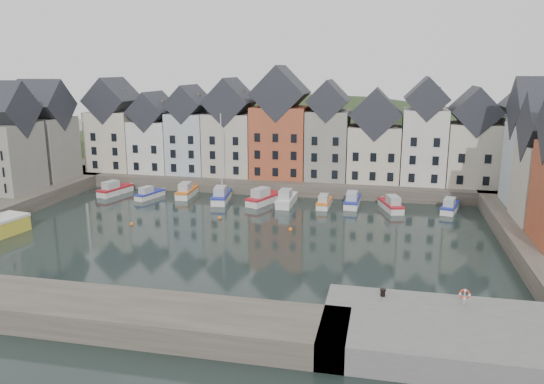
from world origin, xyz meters
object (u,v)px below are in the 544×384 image
(boat_d, at_px, (221,196))
(mooring_bollard, at_px, (383,292))
(boat_a, at_px, (114,190))
(life_ring_post, at_px, (465,295))

(boat_d, xyz_separation_m, mooring_bollard, (23.89, -33.61, 1.46))
(boat_a, relative_size, life_ring_post, 5.17)
(boat_a, distance_m, boat_d, 17.73)
(mooring_bollard, bearing_deg, life_ring_post, -3.51)
(life_ring_post, bearing_deg, boat_d, 131.30)
(boat_d, xyz_separation_m, life_ring_post, (29.85, -33.97, 2.01))
(mooring_bollard, xyz_separation_m, life_ring_post, (5.96, -0.37, 0.55))
(boat_a, height_order, mooring_bollard, mooring_bollard)
(mooring_bollard, height_order, life_ring_post, life_ring_post)
(boat_a, bearing_deg, mooring_bollard, -25.77)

